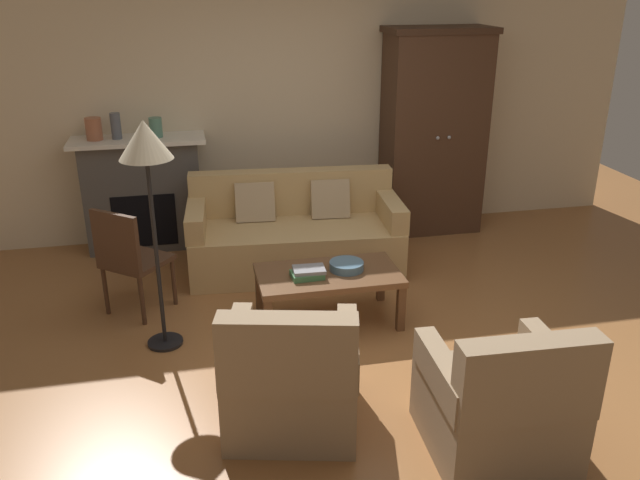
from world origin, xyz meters
The scene contains 15 objects.
ground_plane centered at (0.00, 0.00, 0.00)m, with size 9.60×9.60×0.00m, color #9E6638.
back_wall centered at (0.00, 2.55, 1.40)m, with size 7.20×0.10×2.80m, color beige.
fireplace centered at (-1.55, 2.30, 0.57)m, with size 1.26×0.48×1.12m.
armoire centered at (1.40, 2.22, 1.05)m, with size 1.06×0.57×2.09m.
couch centered at (-0.19, 1.50, 0.32)m, with size 1.98×0.99×0.86m.
coffee_table centered at (-0.11, 0.43, 0.37)m, with size 1.10×0.60×0.42m.
fruit_bowl centered at (0.04, 0.45, 0.45)m, with size 0.27×0.27×0.06m, color slate.
book_stack centered at (-0.28, 0.38, 0.46)m, with size 0.26×0.19×0.07m.
mantel_vase_terracotta centered at (-1.93, 2.28, 1.22)m, with size 0.15×0.15×0.21m, color #A86042.
mantel_vase_slate centered at (-1.73, 2.28, 1.24)m, with size 0.09×0.09×0.24m, color #565B66.
mantel_vase_jade centered at (-1.37, 2.28, 1.21)m, with size 0.12×0.12×0.19m, color slate.
armchair_near_left centered at (-0.61, -0.78, 0.32)m, with size 0.92×0.93×0.88m.
armchair_near_right centered at (0.49, -1.27, 0.32)m, with size 0.81×0.80×0.88m.
side_chair_wooden centered at (-1.62, 0.87, 0.51)m, with size 0.62×0.62×0.90m.
floor_lamp centered at (-1.37, 0.34, 1.45)m, with size 0.36×0.36×1.68m.
Camera 1 is at (-1.13, -4.02, 2.54)m, focal length 36.64 mm.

